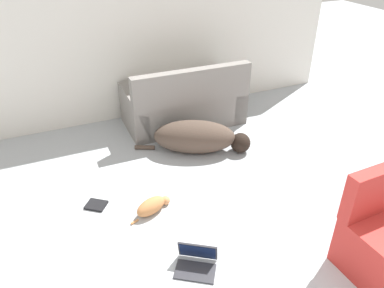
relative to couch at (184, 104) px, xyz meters
The scene contains 7 objects.
wall_back 1.47m from the couch, 150.75° to the left, with size 7.34×0.06×2.45m.
couch is the anchor object (origin of this frame).
dog 0.81m from the couch, 99.95° to the right, with size 1.41×0.88×0.41m.
cat 1.99m from the couch, 121.96° to the right, with size 0.48×0.27×0.17m.
laptop_open 2.66m from the couch, 110.21° to the right, with size 0.44×0.42×0.22m.
book_black 2.09m from the couch, 138.99° to the right, with size 0.26×0.26×0.02m.
side_chair 3.14m from the couch, 81.24° to the right, with size 0.61×0.58×0.90m.
Camera 1 is at (-0.85, -1.04, 2.58)m, focal length 35.00 mm.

